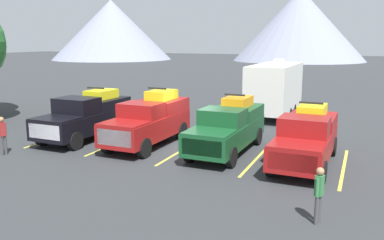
% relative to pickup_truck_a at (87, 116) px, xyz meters
% --- Properties ---
extents(ground_plane, '(240.00, 240.00, 0.00)m').
position_rel_pickup_truck_a_xyz_m(ground_plane, '(5.44, 0.50, -1.18)').
color(ground_plane, '#2D3033').
extents(pickup_truck_a, '(2.29, 5.58, 2.54)m').
position_rel_pickup_truck_a_xyz_m(pickup_truck_a, '(0.00, 0.00, 0.00)').
color(pickup_truck_a, black).
rests_on(pickup_truck_a, ground).
extents(pickup_truck_b, '(2.19, 5.45, 2.68)m').
position_rel_pickup_truck_a_xyz_m(pickup_truck_b, '(3.59, 0.13, 0.03)').
color(pickup_truck_b, maroon).
rests_on(pickup_truck_b, ground).
extents(pickup_truck_c, '(2.16, 5.77, 2.52)m').
position_rel_pickup_truck_a_xyz_m(pickup_truck_c, '(7.43, 0.46, -0.03)').
color(pickup_truck_c, '#144723').
rests_on(pickup_truck_c, ground).
extents(pickup_truck_d, '(2.17, 5.66, 2.43)m').
position_rel_pickup_truck_a_xyz_m(pickup_truck_d, '(10.91, -0.06, -0.06)').
color(pickup_truck_d, maroon).
rests_on(pickup_truck_d, ground).
extents(lot_stripe_a, '(0.12, 5.50, 0.01)m').
position_rel_pickup_truck_a_xyz_m(lot_stripe_a, '(-1.53, -0.04, -1.17)').
color(lot_stripe_a, gold).
rests_on(lot_stripe_a, ground).
extents(lot_stripe_b, '(0.12, 5.50, 0.01)m').
position_rel_pickup_truck_a_xyz_m(lot_stripe_b, '(1.96, -0.04, -1.17)').
color(lot_stripe_b, gold).
rests_on(lot_stripe_b, ground).
extents(lot_stripe_c, '(0.12, 5.50, 0.01)m').
position_rel_pickup_truck_a_xyz_m(lot_stripe_c, '(5.44, -0.04, -1.17)').
color(lot_stripe_c, gold).
rests_on(lot_stripe_c, ground).
extents(lot_stripe_d, '(0.12, 5.50, 0.01)m').
position_rel_pickup_truck_a_xyz_m(lot_stripe_d, '(8.93, -0.04, -1.17)').
color(lot_stripe_d, gold).
rests_on(lot_stripe_d, ground).
extents(lot_stripe_e, '(0.12, 5.50, 0.01)m').
position_rel_pickup_truck_a_xyz_m(lot_stripe_e, '(12.41, -0.04, -1.17)').
color(lot_stripe_e, gold).
rests_on(lot_stripe_e, ground).
extents(camper_trailer_a, '(2.53, 7.85, 3.71)m').
position_rel_pickup_truck_a_xyz_m(camper_trailer_a, '(7.56, 9.78, 0.78)').
color(camper_trailer_a, silver).
rests_on(camper_trailer_a, ground).
extents(person_a, '(0.25, 0.37, 1.70)m').
position_rel_pickup_truck_a_xyz_m(person_a, '(-1.44, -3.99, -0.20)').
color(person_a, '#3F3F42').
rests_on(person_a, ground).
extents(person_b, '(0.25, 0.34, 1.61)m').
position_rel_pickup_truck_a_xyz_m(person_b, '(12.00, -5.58, -0.25)').
color(person_b, '#3F3F42').
rests_on(person_b, ground).
extents(mountain_ridge, '(140.10, 41.17, 16.49)m').
position_rel_pickup_truck_a_xyz_m(mountain_ridge, '(5.45, 76.27, 5.79)').
color(mountain_ridge, gray).
rests_on(mountain_ridge, ground).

